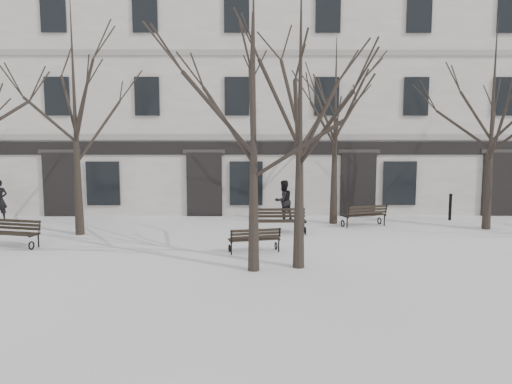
{
  "coord_description": "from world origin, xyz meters",
  "views": [
    {
      "loc": [
        -1.29,
        -14.61,
        3.89
      ],
      "look_at": [
        -1.18,
        3.0,
        1.71
      ],
      "focal_mm": 35.0,
      "sensor_mm": 36.0,
      "label": 1
    }
  ],
  "objects_px": {
    "tree_2": "(300,88)",
    "bench_3": "(281,220)",
    "bench_1": "(255,239)",
    "bench_0": "(14,232)",
    "bench_4": "(365,215)",
    "tree_1": "(254,87)"
  },
  "relations": [
    {
      "from": "bench_3",
      "to": "bench_4",
      "type": "xyz_separation_m",
      "value": [
        3.48,
        1.33,
        -0.02
      ]
    },
    {
      "from": "bench_1",
      "to": "bench_3",
      "type": "xyz_separation_m",
      "value": [
        1.01,
        2.99,
        0.07
      ]
    },
    {
      "from": "tree_2",
      "to": "bench_3",
      "type": "relative_size",
      "value": 4.22
    },
    {
      "from": "tree_2",
      "to": "bench_0",
      "type": "relative_size",
      "value": 4.28
    },
    {
      "from": "bench_4",
      "to": "bench_1",
      "type": "bearing_deg",
      "value": 25.62
    },
    {
      "from": "tree_1",
      "to": "bench_0",
      "type": "relative_size",
      "value": 4.28
    },
    {
      "from": "bench_1",
      "to": "bench_3",
      "type": "height_order",
      "value": "bench_3"
    },
    {
      "from": "bench_0",
      "to": "bench_3",
      "type": "relative_size",
      "value": 0.98
    },
    {
      "from": "bench_1",
      "to": "bench_4",
      "type": "xyz_separation_m",
      "value": [
        4.49,
        4.32,
        0.05
      ]
    },
    {
      "from": "bench_0",
      "to": "bench_1",
      "type": "height_order",
      "value": "bench_0"
    },
    {
      "from": "tree_1",
      "to": "bench_1",
      "type": "distance_m",
      "value": 5.03
    },
    {
      "from": "bench_0",
      "to": "bench_1",
      "type": "relative_size",
      "value": 1.1
    },
    {
      "from": "tree_2",
      "to": "bench_1",
      "type": "height_order",
      "value": "tree_2"
    },
    {
      "from": "tree_1",
      "to": "bench_0",
      "type": "distance_m",
      "value": 9.71
    },
    {
      "from": "tree_1",
      "to": "bench_3",
      "type": "height_order",
      "value": "tree_1"
    },
    {
      "from": "tree_2",
      "to": "bench_0",
      "type": "bearing_deg",
      "value": 164.38
    },
    {
      "from": "tree_2",
      "to": "bench_1",
      "type": "distance_m",
      "value": 5.07
    },
    {
      "from": "bench_0",
      "to": "bench_1",
      "type": "xyz_separation_m",
      "value": [
        8.1,
        -0.89,
        -0.04
      ]
    },
    {
      "from": "bench_0",
      "to": "bench_4",
      "type": "relative_size",
      "value": 0.99
    },
    {
      "from": "tree_1",
      "to": "tree_2",
      "type": "xyz_separation_m",
      "value": [
        1.28,
        0.31,
        0.0
      ]
    },
    {
      "from": "tree_1",
      "to": "bench_4",
      "type": "xyz_separation_m",
      "value": [
        4.52,
        6.36,
        -4.55
      ]
    },
    {
      "from": "tree_1",
      "to": "bench_3",
      "type": "bearing_deg",
      "value": 78.32
    }
  ]
}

